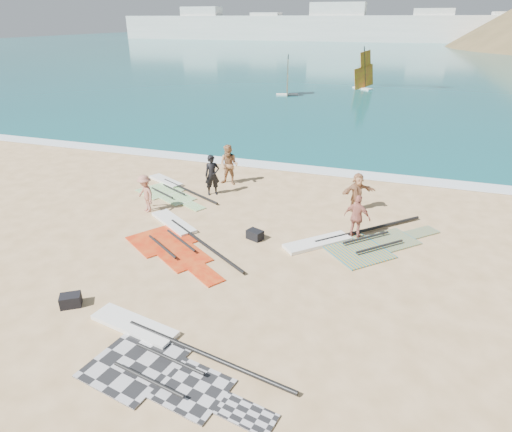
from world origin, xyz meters
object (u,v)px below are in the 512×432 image
(person_wetsuit, at_px, (212,175))
(beachgoer_mid, at_px, (145,194))
(rig_green, at_px, (170,189))
(gear_bag_near, at_px, (71,300))
(beachgoer_left, at_px, (229,165))
(rig_grey, at_px, (156,353))
(rig_red, at_px, (177,238))
(gear_bag_far, at_px, (255,235))
(rig_orange, at_px, (353,242))
(beachgoer_back, at_px, (357,217))
(beachgoer_right, at_px, (357,192))

(person_wetsuit, distance_m, beachgoer_mid, 3.13)
(rig_green, relative_size, gear_bag_near, 8.43)
(rig_green, xyz_separation_m, person_wetsuit, (2.10, 0.12, 0.85))
(gear_bag_near, xyz_separation_m, beachgoer_left, (0.59, 10.19, 0.78))
(rig_grey, bearing_deg, rig_red, 124.15)
(rig_green, relative_size, gear_bag_far, 8.28)
(rig_orange, bearing_deg, beachgoer_mid, 135.15)
(gear_bag_far, bearing_deg, beachgoer_left, 120.92)
(rig_grey, relative_size, rig_red, 1.14)
(rig_orange, relative_size, beachgoer_back, 3.21)
(gear_bag_near, relative_size, gear_bag_far, 0.98)
(rig_red, bearing_deg, rig_orange, 49.34)
(beachgoer_back, bearing_deg, beachgoer_left, -16.28)
(rig_orange, distance_m, gear_bag_far, 3.47)
(rig_grey, relative_size, rig_orange, 1.09)
(person_wetsuit, height_order, beachgoer_right, person_wetsuit)
(rig_green, height_order, rig_red, rig_red)
(beachgoer_left, xyz_separation_m, beachgoer_back, (6.30, -3.66, -0.13))
(person_wetsuit, relative_size, beachgoer_back, 1.11)
(beachgoer_right, bearing_deg, beachgoer_left, 133.30)
(person_wetsuit, distance_m, beachgoer_left, 1.46)
(beachgoer_back, relative_size, beachgoer_right, 1.03)
(rig_grey, bearing_deg, beachgoer_mid, 133.62)
(gear_bag_far, relative_size, beachgoer_mid, 0.35)
(gear_bag_far, xyz_separation_m, beachgoer_back, (3.38, 1.22, 0.65))
(rig_red, bearing_deg, beachgoer_back, 53.19)
(rig_orange, height_order, beachgoer_back, beachgoer_back)
(beachgoer_left, bearing_deg, person_wetsuit, -97.21)
(beachgoer_right, bearing_deg, gear_bag_near, -162.05)
(rig_orange, xyz_separation_m, beachgoer_right, (-0.27, 2.94, 0.74))
(gear_bag_far, relative_size, beachgoer_right, 0.35)
(rig_green, bearing_deg, rig_grey, -34.86)
(rig_green, height_order, gear_bag_far, gear_bag_far)
(person_wetsuit, height_order, beachgoer_back, person_wetsuit)
(rig_red, bearing_deg, rig_green, 155.55)
(rig_red, bearing_deg, beachgoer_right, 72.60)
(rig_orange, height_order, person_wetsuit, person_wetsuit)
(rig_grey, relative_size, beachgoer_back, 3.51)
(rig_red, distance_m, beachgoer_back, 6.43)
(rig_red, xyz_separation_m, gear_bag_far, (2.65, 0.89, 0.11))
(beachgoer_mid, xyz_separation_m, beachgoer_right, (8.04, 2.83, 0.02))
(rig_grey, bearing_deg, rig_orange, 72.76)
(rig_green, distance_m, person_wetsuit, 2.27)
(rig_grey, height_order, beachgoer_right, beachgoer_right)
(rig_grey, xyz_separation_m, rig_orange, (3.71, 7.00, 0.00))
(rig_orange, height_order, beachgoer_right, beachgoer_right)
(beachgoer_right, bearing_deg, rig_green, 146.94)
(rig_green, distance_m, rig_red, 4.95)
(beachgoer_left, distance_m, beachgoer_right, 6.14)
(rig_green, height_order, rig_orange, rig_orange)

